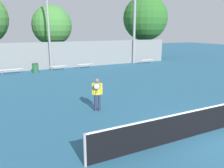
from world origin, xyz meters
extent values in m
plane|color=#285B7A|center=(0.00, 0.00, 0.00)|extent=(100.00, 100.00, 0.00)
cylinder|color=#99999E|center=(-5.02, 0.00, 0.55)|extent=(0.09, 0.09, 1.09)
cube|color=black|center=(0.00, 0.00, 0.52)|extent=(9.94, 0.03, 1.04)
cube|color=white|center=(0.00, 0.00, 1.07)|extent=(9.94, 0.04, 0.05)
cylinder|color=#282D47|center=(-2.95, 4.29, 0.43)|extent=(0.14, 0.14, 0.86)
cylinder|color=#282D47|center=(-2.77, 4.21, 0.43)|extent=(0.14, 0.14, 0.86)
cube|color=yellow|center=(-2.86, 4.25, 1.15)|extent=(0.39, 0.32, 0.59)
cylinder|color=yellow|center=(-3.06, 4.34, 1.16)|extent=(0.10, 0.10, 0.57)
cylinder|color=yellow|center=(-2.66, 4.16, 1.16)|extent=(0.10, 0.10, 0.57)
sphere|color=#8E6647|center=(-2.86, 4.25, 1.58)|extent=(0.21, 0.21, 0.21)
cylinder|color=black|center=(-2.98, 4.00, 1.11)|extent=(0.03, 0.03, 0.22)
torus|color=#28519E|center=(-2.98, 4.00, 1.37)|extent=(0.30, 0.15, 0.31)
cylinder|color=silver|center=(-2.98, 4.00, 1.37)|extent=(0.25, 0.12, 0.27)
cube|color=silver|center=(-6.41, 16.62, 0.46)|extent=(2.02, 0.40, 0.04)
cylinder|color=gray|center=(-7.22, 16.62, 0.22)|extent=(0.06, 0.06, 0.44)
cylinder|color=gray|center=(-5.60, 16.62, 0.22)|extent=(0.06, 0.06, 0.44)
cube|color=silver|center=(-2.06, 16.62, 0.46)|extent=(1.67, 0.40, 0.04)
cylinder|color=gray|center=(-2.73, 16.62, 0.22)|extent=(0.06, 0.06, 0.44)
cylinder|color=gray|center=(-1.39, 16.62, 0.22)|extent=(0.06, 0.06, 0.44)
cube|color=silver|center=(8.86, 16.62, 0.46)|extent=(1.88, 0.40, 0.04)
cylinder|color=gray|center=(8.11, 16.62, 0.22)|extent=(0.06, 0.06, 0.44)
cylinder|color=gray|center=(9.61, 16.62, 0.22)|extent=(0.06, 0.06, 0.44)
cube|color=silver|center=(0.77, 16.62, 0.46)|extent=(1.72, 0.40, 0.04)
cylinder|color=gray|center=(0.09, 16.62, 0.22)|extent=(0.06, 0.06, 0.44)
cylinder|color=gray|center=(1.46, 16.62, 0.22)|extent=(0.06, 0.06, 0.44)
cylinder|color=#939399|center=(7.62, 17.70, 4.20)|extent=(0.31, 0.31, 8.40)
cylinder|color=#939399|center=(-2.58, 17.55, 5.57)|extent=(0.21, 0.21, 11.13)
cylinder|color=#235B33|center=(-4.31, 16.44, 0.43)|extent=(0.57, 0.57, 0.86)
cylinder|color=#333338|center=(-4.31, 16.44, 0.88)|extent=(0.60, 0.60, 0.04)
cube|color=gray|center=(0.00, 17.90, 1.42)|extent=(24.26, 0.06, 2.84)
cylinder|color=brown|center=(-1.48, 21.35, 1.35)|extent=(0.40, 0.40, 2.70)
sphere|color=#428438|center=(-1.48, 21.35, 4.55)|extent=(4.63, 4.63, 4.63)
cylinder|color=brown|center=(11.57, 21.18, 1.58)|extent=(0.48, 0.48, 3.15)
sphere|color=#2D6B28|center=(11.57, 21.18, 5.65)|extent=(6.26, 6.26, 6.26)
camera|label=1|loc=(-6.87, -5.58, 4.03)|focal=35.00mm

